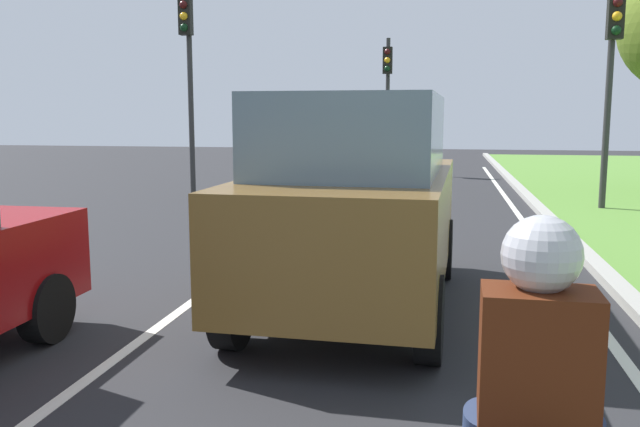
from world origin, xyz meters
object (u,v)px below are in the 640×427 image
at_px(rider_person, 536,367).
at_px(traffic_light_far_median, 387,84).
at_px(car_suv_ahead, 356,201).
at_px(traffic_light_near_right, 612,60).
at_px(traffic_light_overhead_left, 188,57).

bearing_deg(rider_person, traffic_light_far_median, 97.47).
xyz_separation_m(car_suv_ahead, rider_person, (1.25, -4.65, 0.02)).
height_order(car_suv_ahead, rider_person, car_suv_ahead).
relative_size(traffic_light_near_right, traffic_light_far_median, 0.99).
distance_m(car_suv_ahead, traffic_light_overhead_left, 11.52).
height_order(rider_person, traffic_light_near_right, traffic_light_near_right).
xyz_separation_m(rider_person, traffic_light_near_right, (3.07, 12.92, 2.02)).
bearing_deg(car_suv_ahead, traffic_light_overhead_left, 121.96).
bearing_deg(rider_person, car_suv_ahead, 106.26).
relative_size(rider_person, traffic_light_near_right, 0.25).
distance_m(car_suv_ahead, rider_person, 4.82).
height_order(car_suv_ahead, traffic_light_near_right, traffic_light_near_right).
height_order(rider_person, traffic_light_overhead_left, traffic_light_overhead_left).
height_order(traffic_light_near_right, traffic_light_far_median, traffic_light_far_median).
bearing_deg(traffic_light_overhead_left, traffic_light_near_right, -8.47).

